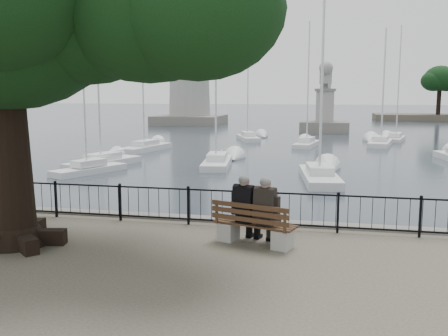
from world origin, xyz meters
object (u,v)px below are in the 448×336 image
(person_left, at_px, (247,211))
(tree, at_px, (37,1))
(lighthouse, at_px, (189,39))
(bench, at_px, (254,230))
(person_right, at_px, (268,214))
(lion_monument, at_px, (325,115))

(person_left, xyz_separation_m, tree, (-4.55, -1.19, 4.83))
(tree, bearing_deg, lighthouse, 102.98)
(bench, distance_m, tree, 7.13)
(bench, relative_size, person_right, 1.25)
(person_right, relative_size, lighthouse, 0.06)
(person_right, distance_m, lion_monument, 48.90)
(tree, relative_size, lion_monument, 1.25)
(bench, distance_m, person_left, 0.48)
(tree, distance_m, lion_monument, 50.45)
(bench, height_order, person_right, person_right)
(bench, height_order, tree, tree)
(tree, bearing_deg, person_right, 11.41)
(tree, bearing_deg, person_left, 14.68)
(person_right, relative_size, lion_monument, 0.20)
(bench, relative_size, person_left, 1.25)
(person_right, xyz_separation_m, tree, (-5.08, -1.02, 4.83))
(person_left, distance_m, lighthouse, 64.54)
(lighthouse, relative_size, lion_monument, 3.57)
(person_left, bearing_deg, lighthouse, 107.22)
(person_left, height_order, lion_monument, lion_monument)
(tree, xyz_separation_m, lighthouse, (-14.29, 61.98, 5.94))
(bench, xyz_separation_m, lion_monument, (0.96, 48.91, 0.70))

